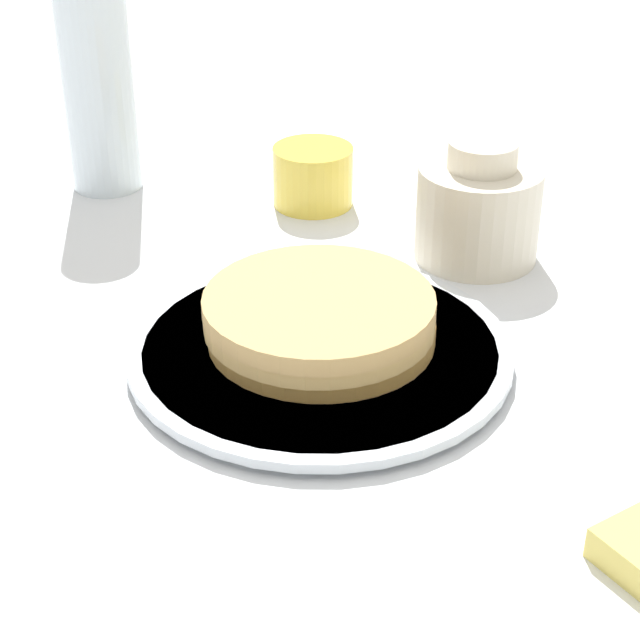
# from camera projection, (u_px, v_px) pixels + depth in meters

# --- Properties ---
(ground_plane) EXTENTS (4.00, 4.00, 0.00)m
(ground_plane) POSITION_uv_depth(u_px,v_px,m) (340.00, 355.00, 0.77)
(ground_plane) COLOR white
(plate) EXTENTS (0.28, 0.28, 0.01)m
(plate) POSITION_uv_depth(u_px,v_px,m) (320.00, 351.00, 0.77)
(plate) COLOR silver
(plate) RESTS_ON ground_plane
(pancake_stack) EXTENTS (0.17, 0.17, 0.04)m
(pancake_stack) POSITION_uv_depth(u_px,v_px,m) (320.00, 319.00, 0.76)
(pancake_stack) COLOR #C59447
(pancake_stack) RESTS_ON plate
(juice_glass) EXTENTS (0.07, 0.07, 0.06)m
(juice_glass) POSITION_uv_depth(u_px,v_px,m) (313.00, 176.00, 0.99)
(juice_glass) COLOR yellow
(juice_glass) RESTS_ON ground_plane
(cream_jug) EXTENTS (0.10, 0.10, 0.10)m
(cream_jug) POSITION_uv_depth(u_px,v_px,m) (478.00, 209.00, 0.89)
(cream_jug) COLOR beige
(cream_jug) RESTS_ON ground_plane
(water_bottle_near) EXTENTS (0.07, 0.07, 0.25)m
(water_bottle_near) POSITION_uv_depth(u_px,v_px,m) (96.00, 68.00, 0.98)
(water_bottle_near) COLOR silver
(water_bottle_near) RESTS_ON ground_plane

